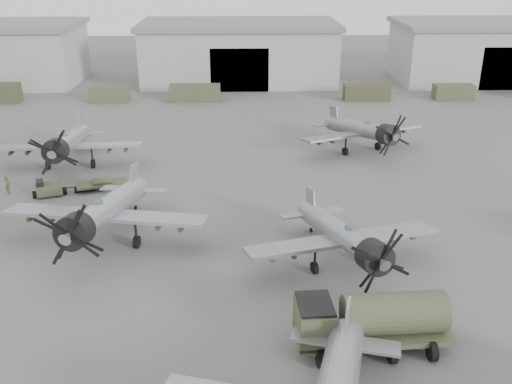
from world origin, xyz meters
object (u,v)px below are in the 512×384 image
(aircraft_far_1, at_px, (364,130))
(fuel_tanker, at_px, (371,318))
(ground_crew, at_px, (8,185))
(aircraft_far_0, at_px, (67,144))
(aircraft_mid_1, at_px, (103,212))
(tug_trailer, at_px, (70,187))
(aircraft_mid_2, at_px, (345,237))

(aircraft_far_1, relative_size, fuel_tanker, 1.58)
(aircraft_far_1, bearing_deg, ground_crew, 174.35)
(aircraft_far_1, distance_m, fuel_tanker, 30.15)
(aircraft_far_1, height_order, ground_crew, aircraft_far_1)
(aircraft_far_1, bearing_deg, aircraft_far_0, 165.27)
(aircraft_mid_1, bearing_deg, aircraft_far_1, 50.83)
(ground_crew, bearing_deg, fuel_tanker, -148.94)
(fuel_tanker, relative_size, ground_crew, 4.83)
(aircraft_mid_1, xyz_separation_m, ground_crew, (-9.99, 9.19, -1.72))
(tug_trailer, bearing_deg, aircraft_mid_1, -80.12)
(aircraft_mid_1, relative_size, tug_trailer, 1.91)
(fuel_tanker, bearing_deg, aircraft_far_0, 127.27)
(aircraft_mid_2, distance_m, tug_trailer, 24.28)
(tug_trailer, distance_m, ground_crew, 5.04)
(tug_trailer, bearing_deg, fuel_tanker, -62.86)
(aircraft_mid_1, height_order, tug_trailer, aircraft_mid_1)
(aircraft_far_0, xyz_separation_m, tug_trailer, (1.51, -5.66, -1.90))
(fuel_tanker, bearing_deg, ground_crew, 138.48)
(aircraft_far_0, height_order, tug_trailer, aircraft_far_0)
(aircraft_far_1, bearing_deg, tug_trailer, 177.29)
(aircraft_mid_2, height_order, fuel_tanker, aircraft_mid_2)
(aircraft_far_1, bearing_deg, aircraft_mid_2, -126.69)
(aircraft_far_1, height_order, fuel_tanker, aircraft_far_1)
(aircraft_far_0, bearing_deg, fuel_tanker, -52.56)
(aircraft_mid_2, bearing_deg, tug_trailer, 132.81)
(fuel_tanker, xyz_separation_m, tug_trailer, (-20.69, 20.27, -1.18))
(aircraft_mid_1, xyz_separation_m, tug_trailer, (-4.96, 9.21, -1.99))
(aircraft_mid_1, distance_m, tug_trailer, 10.65)
(fuel_tanker, bearing_deg, aircraft_mid_2, 87.19)
(aircraft_mid_1, distance_m, aircraft_mid_2, 16.05)
(aircraft_far_0, distance_m, ground_crew, 6.87)
(aircraft_mid_2, height_order, aircraft_far_0, aircraft_far_0)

